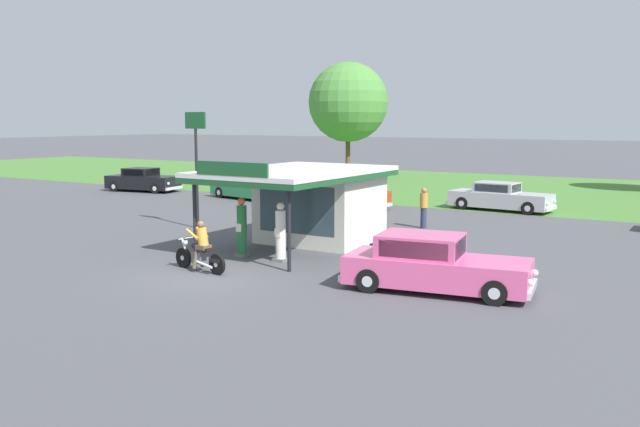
% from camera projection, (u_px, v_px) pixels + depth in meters
% --- Properties ---
extents(ground_plane, '(300.00, 300.00, 0.00)m').
position_uv_depth(ground_plane, '(214.00, 274.00, 20.54)').
color(ground_plane, '#4C4C51').
extents(grass_verge_strip, '(120.00, 24.00, 0.01)m').
position_uv_depth(grass_verge_strip, '(505.00, 189.00, 45.83)').
color(grass_verge_strip, '#477A33').
rests_on(grass_verge_strip, ground).
extents(service_station_kiosk, '(4.73, 7.25, 3.34)m').
position_uv_depth(service_station_kiosk, '(314.00, 199.00, 25.48)').
color(service_station_kiosk, silver).
rests_on(service_station_kiosk, ground).
extents(gas_pump_nearside, '(0.44, 0.44, 2.03)m').
position_uv_depth(gas_pump_nearside, '(242.00, 229.00, 23.17)').
color(gas_pump_nearside, slate).
rests_on(gas_pump_nearside, ground).
extents(gas_pump_offside, '(0.44, 0.44, 1.97)m').
position_uv_depth(gas_pump_offside, '(281.00, 234.00, 22.34)').
color(gas_pump_offside, slate).
rests_on(gas_pump_offside, ground).
extents(motorcycle_with_rider, '(2.20, 0.70, 1.58)m').
position_uv_depth(motorcycle_with_rider, '(200.00, 251.00, 20.88)').
color(motorcycle_with_rider, black).
rests_on(motorcycle_with_rider, ground).
extents(featured_classic_sedan, '(5.33, 2.66, 1.55)m').
position_uv_depth(featured_classic_sedan, '(433.00, 265.00, 18.50)').
color(featured_classic_sedan, '#E55993').
rests_on(featured_classic_sedan, ground).
extents(parked_car_back_row_right, '(5.79, 2.79, 1.54)m').
position_uv_depth(parked_car_back_row_right, '(343.00, 194.00, 36.27)').
color(parked_car_back_row_right, '#993819').
rests_on(parked_car_back_row_right, ground).
extents(parked_car_back_row_far_right, '(5.82, 2.98, 1.43)m').
position_uv_depth(parked_car_back_row_far_right, '(251.00, 188.00, 40.02)').
color(parked_car_back_row_far_right, '#2D844C').
rests_on(parked_car_back_row_far_right, ground).
extents(parked_car_back_row_far_left, '(5.14, 2.62, 1.52)m').
position_uv_depth(parked_car_back_row_far_left, '(143.00, 181.00, 44.39)').
color(parked_car_back_row_far_left, black).
rests_on(parked_car_back_row_far_left, ground).
extents(parked_car_back_row_centre_left, '(5.44, 2.14, 1.45)m').
position_uv_depth(parked_car_back_row_centre_left, '(500.00, 198.00, 34.98)').
color(parked_car_back_row_centre_left, '#B7B7BC').
rests_on(parked_car_back_row_centre_left, ground).
extents(bystander_strolling_foreground, '(0.34, 0.34, 1.76)m').
position_uv_depth(bystander_strolling_foreground, '(424.00, 207.00, 29.21)').
color(bystander_strolling_foreground, '#2D3351').
rests_on(bystander_strolling_foreground, ground).
extents(tree_oak_far_left, '(6.35, 6.35, 9.23)m').
position_uv_depth(tree_oak_far_left, '(348.00, 102.00, 54.04)').
color(tree_oak_far_left, brown).
rests_on(tree_oak_far_left, ground).
extents(roadside_pole_sign, '(1.10, 0.12, 4.98)m').
position_uv_depth(roadside_pole_sign, '(196.00, 150.00, 28.88)').
color(roadside_pole_sign, black).
rests_on(roadside_pole_sign, ground).
extents(spare_tire_stack, '(0.60, 0.60, 0.54)m').
position_uv_depth(spare_tire_stack, '(378.00, 252.00, 22.58)').
color(spare_tire_stack, black).
rests_on(spare_tire_stack, ground).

